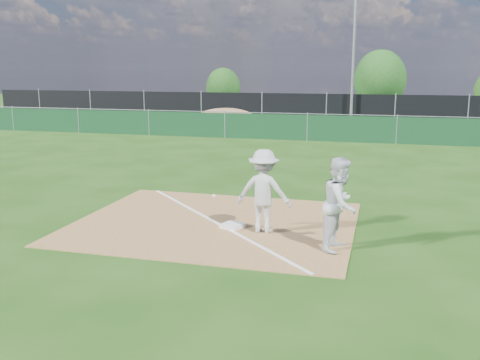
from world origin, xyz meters
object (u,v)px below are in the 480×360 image
car_left (265,105)px  car_right (432,110)px  runner (340,204)px  light_pole (353,56)px  tree_left (223,87)px  car_mid (329,106)px  play_at_first (264,191)px  first_base (232,226)px  tree_mid (380,79)px

car_left → car_right: car_left is taller
runner → car_right: size_ratio=0.38×
light_pole → tree_left: size_ratio=2.39×
car_mid → play_at_first: bearing=-152.1°
first_base → car_right: car_right is taller
first_base → car_left: size_ratio=0.09×
play_at_first → tree_left: size_ratio=0.51×
car_left → first_base: bearing=-152.4°
light_pole → car_left: bearing=146.6°
car_right → first_base: bearing=-179.0°
runner → car_left: size_ratio=0.40×
tree_mid → play_at_first: bearing=-93.0°
light_pole → tree_mid: (1.42, 11.23, -1.57)m
light_pole → car_left: (-6.14, 4.04, -3.23)m
light_pole → tree_left: bearing=136.4°
first_base → car_mid: 26.41m
light_pole → car_left: size_ratio=1.80×
play_at_first → car_mid: size_ratio=0.36×
car_right → tree_mid: size_ratio=0.97×
first_base → tree_left: size_ratio=0.12×
play_at_first → tree_mid: 33.40m
play_at_first → light_pole: bearing=89.1°
runner → car_mid: runner is taller
runner → tree_mid: bearing=12.6°
runner → tree_left: size_ratio=0.52×
first_base → car_right: size_ratio=0.09×
car_left → car_mid: 4.36m
light_pole → car_right: light_pole is taller
runner → car_mid: bearing=19.3°
light_pole → tree_left: (-11.19, 10.64, -2.28)m
play_at_first → car_right: size_ratio=0.37×
runner → car_right: 27.27m
car_left → car_right: 10.98m
tree_left → tree_mid: tree_mid is taller
light_pole → car_right: bearing=41.6°
runner → light_pole: bearing=16.0°
light_pole → tree_mid: 11.43m
first_base → car_right: 26.94m
car_left → tree_mid: bearing=-30.0°
light_pole → car_mid: light_pole is taller
car_right → tree_mid: 7.93m
car_mid → tree_mid: size_ratio=1.00×
car_right → light_pole: bearing=145.2°
light_pole → play_at_first: size_ratio=4.66×
play_at_first → runner: 1.73m
play_at_first → car_mid: play_at_first is taller
car_mid → car_right: car_mid is taller
first_base → car_mid: car_mid is taller
car_right → tree_mid: tree_mid is taller
light_pole → car_mid: 5.74m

